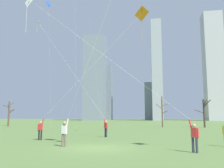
# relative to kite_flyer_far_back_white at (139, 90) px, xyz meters

# --- Properties ---
(ground_plane) EXTENTS (400.00, 400.00, 0.00)m
(ground_plane) POSITION_rel_kite_flyer_far_back_white_xyz_m (-2.72, 0.60, -3.66)
(ground_plane) COLOR #5B7A3D
(kite_flyer_far_back_white) EXTENTS (12.54, 2.91, 11.90)m
(kite_flyer_far_back_white) POSITION_rel_kite_flyer_far_back_white_xyz_m (0.00, 0.00, 0.00)
(kite_flyer_far_back_white) COLOR #33384C
(kite_flyer_far_back_white) RESTS_ON ground
(kite_flyer_foreground_right_purple) EXTENTS (5.67, 3.03, 13.56)m
(kite_flyer_foreground_right_purple) POSITION_rel_kite_flyer_far_back_white_xyz_m (-3.79, 0.36, 0.58)
(kite_flyer_foreground_right_purple) COLOR #726656
(kite_flyer_foreground_right_purple) RESTS_ON ground
(kite_flyer_midfield_left_orange) EXTENTS (9.88, 1.04, 11.88)m
(kite_flyer_midfield_left_orange) POSITION_rel_kite_flyer_far_back_white_xyz_m (-6.88, 5.21, -0.49)
(kite_flyer_midfield_left_orange) COLOR black
(kite_flyer_midfield_left_orange) RESTS_ON ground
(kite_flyer_midfield_right_yellow) EXTENTS (10.91, 6.25, 15.17)m
(kite_flyer_midfield_right_yellow) POSITION_rel_kite_flyer_far_back_white_xyz_m (-4.89, 9.57, -1.15)
(kite_flyer_midfield_right_yellow) COLOR #33384C
(kite_flyer_midfield_right_yellow) RESTS_ON ground
(bystander_watching_nearby) EXTENTS (0.33, 0.46, 1.62)m
(bystander_watching_nearby) POSITION_rel_kite_flyer_far_back_white_xyz_m (-6.17, 3.82, -2.75)
(bystander_watching_nearby) COLOR #726656
(bystander_watching_nearby) RESTS_ON ground
(distant_kite_low_near_trees_blue) EXTENTS (0.54, 2.70, 19.88)m
(distant_kite_low_near_trees_blue) POSITION_rel_kite_flyer_far_back_white_xyz_m (-14.43, 18.29, 14.22)
(distant_kite_low_near_trees_blue) COLOR blue
(distant_kite_low_near_trees_blue) RESTS_ON ground
(distant_kite_high_overhead_pink) EXTENTS (3.16, 0.35, 23.07)m
(distant_kite_high_overhead_pink) POSITION_rel_kite_flyer_far_back_white_xyz_m (-8.73, 21.10, 15.15)
(distant_kite_high_overhead_pink) COLOR pink
(distant_kite_high_overhead_pink) RESTS_ON ground
(bare_tree_rightmost) EXTENTS (2.49, 1.30, 5.91)m
(bare_tree_rightmost) POSITION_rel_kite_flyer_far_back_white_xyz_m (3.10, 32.13, -0.62)
(bare_tree_rightmost) COLOR brown
(bare_tree_rightmost) RESTS_ON ground
(bare_tree_left_of_center) EXTENTS (2.85, 1.90, 5.28)m
(bare_tree_left_of_center) POSITION_rel_kite_flyer_far_back_white_xyz_m (10.86, 32.50, -0.74)
(bare_tree_left_of_center) COLOR #423326
(bare_tree_left_of_center) RESTS_ON ground
(bare_tree_right_of_center) EXTENTS (3.11, 1.48, 5.27)m
(bare_tree_right_of_center) POSITION_rel_kite_flyer_far_back_white_xyz_m (-29.38, 33.25, -0.78)
(bare_tree_right_of_center) COLOR brown
(bare_tree_right_of_center) RESTS_ON ground
(skyline_short_annex) EXTENTS (11.70, 8.84, 46.80)m
(skyline_short_annex) POSITION_rel_kite_flyer_far_back_white_xyz_m (-28.67, 112.83, 19.74)
(skyline_short_annex) COLOR gray
(skyline_short_annex) RESTS_ON ground
(skyline_mid_tower_right) EXTENTS (9.64, 9.13, 57.40)m
(skyline_mid_tower_right) POSITION_rel_kite_flyer_far_back_white_xyz_m (34.88, 116.02, 25.04)
(skyline_mid_tower_right) COLOR #B2B2B7
(skyline_mid_tower_right) RESTS_ON ground
(skyline_wide_slab) EXTENTS (5.57, 11.35, 54.49)m
(skyline_wide_slab) POSITION_rel_kite_flyer_far_back_white_xyz_m (5.16, 116.14, 23.59)
(skyline_wide_slab) COLOR #9EA3AD
(skyline_wide_slab) RESTS_ON ground
(skyline_tall_tower) EXTENTS (9.28, 5.64, 33.91)m
(skyline_tall_tower) POSITION_rel_kite_flyer_far_back_white_xyz_m (-26.96, 133.46, 13.30)
(skyline_tall_tower) COLOR gray
(skyline_tall_tower) RESTS_ON ground
(skyline_mid_tower_left) EXTENTS (6.12, 9.61, 22.09)m
(skyline_mid_tower_left) POSITION_rel_kite_flyer_far_back_white_xyz_m (1.25, 130.25, 7.39)
(skyline_mid_tower_left) COLOR gray
(skyline_mid_tower_left) RESTS_ON ground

